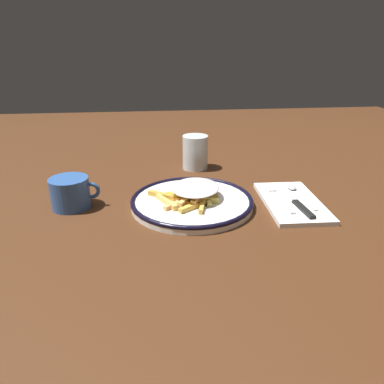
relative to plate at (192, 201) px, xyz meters
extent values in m
plane|color=#442513|center=(0.00, 0.00, -0.01)|extent=(2.60, 2.60, 0.00)
cylinder|color=white|center=(0.00, 0.00, 0.00)|extent=(0.29, 0.29, 0.02)
torus|color=black|center=(0.00, 0.00, 0.00)|extent=(0.29, 0.29, 0.01)
cube|color=gold|center=(0.02, -0.05, 0.01)|extent=(0.03, 0.07, 0.01)
cube|color=#F0BC63|center=(-0.01, -0.02, 0.02)|extent=(0.06, 0.08, 0.01)
cube|color=gold|center=(-0.03, -0.01, 0.01)|extent=(0.06, 0.08, 0.01)
cube|color=gold|center=(0.02, 0.08, 0.01)|extent=(0.09, 0.03, 0.01)
cube|color=gold|center=(0.00, -0.05, 0.01)|extent=(0.08, 0.06, 0.01)
cube|color=#DFC852|center=(0.01, -0.02, 0.01)|extent=(0.09, 0.01, 0.01)
cube|color=gold|center=(0.02, 0.00, 0.01)|extent=(0.08, 0.03, 0.01)
cube|color=#F7B063|center=(-0.04, -0.03, 0.01)|extent=(0.07, 0.06, 0.01)
cube|color=#EDB757|center=(-0.03, 0.03, 0.01)|extent=(0.06, 0.02, 0.01)
cube|color=gold|center=(0.01, 0.01, 0.01)|extent=(0.04, 0.07, 0.01)
cube|color=gold|center=(-0.07, 0.02, 0.01)|extent=(0.07, 0.05, 0.01)
cube|color=gold|center=(0.01, -0.03, 0.02)|extent=(0.04, 0.06, 0.01)
cube|color=#D28241|center=(0.00, 0.00, 0.01)|extent=(0.07, 0.03, 0.01)
cube|color=gold|center=(0.01, 0.01, 0.02)|extent=(0.05, 0.07, 0.01)
cube|color=gold|center=(0.02, 0.04, 0.01)|extent=(0.07, 0.01, 0.01)
cube|color=#E19648|center=(-0.02, -0.03, 0.01)|extent=(0.07, 0.05, 0.01)
cube|color=#DFC25E|center=(0.03, -0.01, 0.01)|extent=(0.02, 0.07, 0.01)
cube|color=#E1B357|center=(-0.06, -0.02, 0.01)|extent=(0.05, 0.08, 0.01)
cube|color=gold|center=(0.00, 0.00, 0.02)|extent=(0.09, 0.03, 0.01)
ellipsoid|color=silver|center=(0.01, 0.01, 0.03)|extent=(0.14, 0.16, 0.01)
cube|color=white|center=(0.24, -0.02, -0.01)|extent=(0.14, 0.24, 0.01)
cube|color=silver|center=(0.21, -0.04, 0.00)|extent=(0.02, 0.11, 0.01)
cube|color=silver|center=(0.21, 0.06, 0.00)|extent=(0.02, 0.04, 0.00)
cube|color=black|center=(0.25, -0.08, 0.00)|extent=(0.02, 0.09, 0.01)
cube|color=silver|center=(0.24, 0.03, 0.00)|extent=(0.03, 0.12, 0.00)
cube|color=silver|center=(0.27, -0.03, 0.00)|extent=(0.02, 0.10, 0.00)
ellipsoid|color=silver|center=(0.27, 0.05, 0.00)|extent=(0.02, 0.03, 0.01)
cylinder|color=silver|center=(0.04, 0.27, 0.04)|extent=(0.08, 0.08, 0.10)
cylinder|color=#30589C|center=(-0.29, 0.03, 0.03)|extent=(0.09, 0.09, 0.07)
torus|color=#30589C|center=(-0.24, 0.03, 0.03)|extent=(0.04, 0.01, 0.04)
camera|label=1|loc=(-0.09, -0.77, 0.35)|focal=33.19mm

